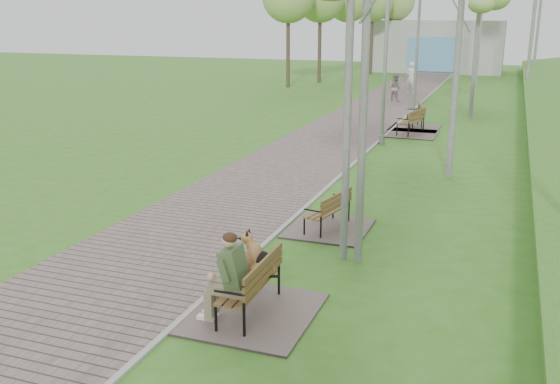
{
  "coord_description": "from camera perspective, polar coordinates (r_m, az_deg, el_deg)",
  "views": [
    {
      "loc": [
        4.32,
        -1.56,
        4.42
      ],
      "look_at": [
        0.34,
        9.22,
        1.15
      ],
      "focal_mm": 40.0,
      "sensor_mm": 36.0,
      "label": 1
    }
  ],
  "objects": [
    {
      "name": "lamp_post_third",
      "position": [
        28.38,
        12.37,
        11.73
      ],
      "size": [
        0.21,
        0.21,
        5.43
      ],
      "color": "#93959A",
      "rests_on": "ground"
    },
    {
      "name": "bench_far",
      "position": [
        25.85,
        12.16,
        6.18
      ],
      "size": [
        1.9,
        2.11,
        1.16
      ],
      "color": "#62554F",
      "rests_on": "ground"
    },
    {
      "name": "pedestrian_far",
      "position": [
        33.6,
        10.44,
        9.35
      ],
      "size": [
        0.83,
        0.72,
        1.48
      ],
      "primitive_type": "imported",
      "rotation": [
        0.0,
        0.0,
        2.9
      ],
      "color": "gray",
      "rests_on": "ground"
    },
    {
      "name": "bench_second",
      "position": [
        13.35,
        4.36,
        -2.65
      ],
      "size": [
        1.66,
        1.84,
        1.02
      ],
      "color": "#62554F",
      "rests_on": "ground"
    },
    {
      "name": "pedestrian_near",
      "position": [
        37.48,
        11.91,
        10.2
      ],
      "size": [
        0.77,
        0.62,
        1.84
      ],
      "primitive_type": "imported",
      "rotation": [
        0.0,
        0.0,
        2.84
      ],
      "color": "silver",
      "rests_on": "ground"
    },
    {
      "name": "kerb",
      "position": [
        23.87,
        9.51,
        5.06
      ],
      "size": [
        0.1,
        67.0,
        0.05
      ],
      "primitive_type": "cube",
      "color": "#999993",
      "rests_on": "ground"
    },
    {
      "name": "lamp_post_second",
      "position": [
        22.14,
        9.57,
        10.96
      ],
      "size": [
        0.22,
        0.22,
        5.57
      ],
      "color": "#93959A",
      "rests_on": "ground"
    },
    {
      "name": "bench_main",
      "position": [
        9.54,
        -3.29,
        -8.64
      ],
      "size": [
        1.88,
        2.09,
        1.64
      ],
      "color": "#62554F",
      "rests_on": "ground"
    },
    {
      "name": "walkway",
      "position": [
        24.25,
        5.44,
        5.36
      ],
      "size": [
        3.5,
        67.0,
        0.04
      ],
      "primitive_type": "cube",
      "color": "#62554F",
      "rests_on": "ground"
    },
    {
      "name": "lamp_post_far",
      "position": [
        49.65,
        15.96,
        12.6
      ],
      "size": [
        0.17,
        0.17,
        4.46
      ],
      "color": "#93959A",
      "rests_on": "ground"
    },
    {
      "name": "bench_third",
      "position": [
        24.55,
        11.84,
        5.7
      ],
      "size": [
        1.93,
        2.15,
        1.19
      ],
      "color": "#62554F",
      "rests_on": "ground"
    },
    {
      "name": "building_north",
      "position": [
        52.91,
        14.27,
        12.79
      ],
      "size": [
        10.0,
        5.2,
        4.0
      ],
      "color": "#9E9E99",
      "rests_on": "ground"
    }
  ]
}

